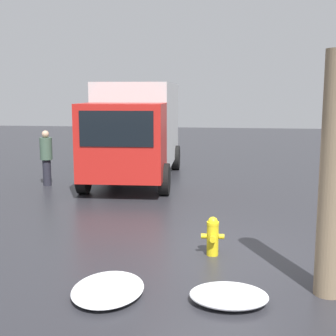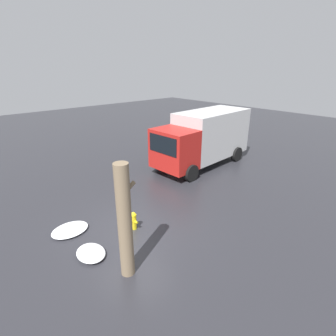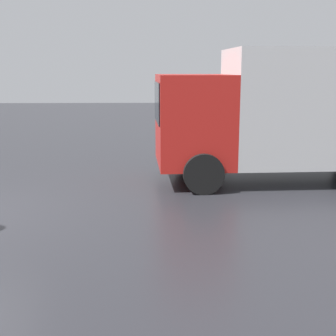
{
  "view_description": "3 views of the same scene",
  "coord_description": "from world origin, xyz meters",
  "px_view_note": "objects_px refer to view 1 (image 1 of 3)",
  "views": [
    {
      "loc": [
        -8.0,
        -0.28,
        2.87
      ],
      "look_at": [
        2.77,
        1.17,
        1.1
      ],
      "focal_mm": 50.0,
      "sensor_mm": 36.0,
      "label": 1
    },
    {
      "loc": [
        -4.61,
        -6.98,
        5.7
      ],
      "look_at": [
        3.04,
        1.46,
        1.2
      ],
      "focal_mm": 28.0,
      "sensor_mm": 36.0,
      "label": 2
    },
    {
      "loc": [
        3.7,
        -8.39,
        2.68
      ],
      "look_at": [
        3.95,
        0.61,
        0.78
      ],
      "focal_mm": 50.0,
      "sensor_mm": 36.0,
      "label": 3
    }
  ],
  "objects_px": {
    "fire_hydrant": "(213,236)",
    "pedestrian": "(46,156)",
    "delivery_truck": "(137,127)",
    "tree_trunk": "(334,176)"
  },
  "relations": [
    {
      "from": "tree_trunk",
      "to": "delivery_truck",
      "type": "relative_size",
      "value": 0.52
    },
    {
      "from": "delivery_truck",
      "to": "pedestrian",
      "type": "bearing_deg",
      "value": 28.88
    },
    {
      "from": "delivery_truck",
      "to": "fire_hydrant",
      "type": "bearing_deg",
      "value": 108.79
    },
    {
      "from": "fire_hydrant",
      "to": "tree_trunk",
      "type": "xyz_separation_m",
      "value": [
        -1.41,
        -1.71,
        1.37
      ]
    },
    {
      "from": "tree_trunk",
      "to": "fire_hydrant",
      "type": "bearing_deg",
      "value": 50.44
    },
    {
      "from": "fire_hydrant",
      "to": "pedestrian",
      "type": "bearing_deg",
      "value": -139.44
    },
    {
      "from": "fire_hydrant",
      "to": "pedestrian",
      "type": "distance_m",
      "value": 7.78
    },
    {
      "from": "fire_hydrant",
      "to": "tree_trunk",
      "type": "bearing_deg",
      "value": 47.47
    },
    {
      "from": "tree_trunk",
      "to": "pedestrian",
      "type": "height_order",
      "value": "tree_trunk"
    },
    {
      "from": "fire_hydrant",
      "to": "tree_trunk",
      "type": "height_order",
      "value": "tree_trunk"
    }
  ]
}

